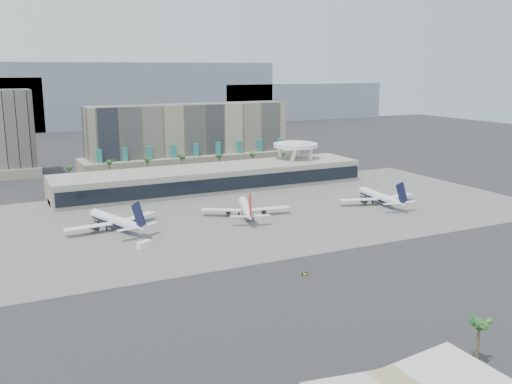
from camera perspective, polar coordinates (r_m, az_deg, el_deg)
name	(u,v)px	position (r m, az deg, el deg)	size (l,w,h in m)	color
ground	(322,244)	(216.78, 6.64, -5.15)	(900.00, 900.00, 0.00)	#232326
apron_pad	(258,211)	(262.83, 0.16, -1.93)	(260.00, 130.00, 0.06)	#5B5B59
mountain_ridge	(115,99)	(659.46, -13.95, 8.97)	(680.00, 60.00, 70.00)	gray
hotel	(190,143)	(371.92, -6.64, 4.86)	(140.00, 30.00, 42.00)	tan
office_tower	(11,138)	(376.10, -23.33, 4.96)	(30.00, 30.00, 52.00)	black
terminal	(213,177)	(310.36, -4.32, 1.49)	(170.00, 32.50, 14.50)	#A9A295
saucer_structure	(295,148)	(337.69, 3.96, 4.43)	(26.00, 26.00, 21.89)	white
palm_row	(202,160)	(344.46, -5.44, 3.23)	(157.80, 2.80, 13.10)	brown
airliner_left	(115,220)	(240.10, -13.96, -2.76)	(40.31, 41.70, 14.92)	white
airliner_centre	(246,208)	(253.66, -1.00, -1.63)	(38.28, 39.57, 14.22)	white
airliner_right	(380,197)	(281.81, 12.26, -0.47)	(40.69, 42.03, 14.51)	white
service_vehicle_a	(144,244)	(214.11, -11.14, -5.17)	(5.17, 2.53, 2.53)	white
service_vehicle_b	(258,217)	(249.12, 0.18, -2.50)	(3.85, 2.20, 1.98)	silver
taxiway_sign	(305,274)	(184.30, 4.90, -8.15)	(2.12, 0.41, 0.96)	black
near_palm_a	(479,330)	(139.02, 21.41, -12.72)	(6.00, 6.00, 10.83)	brown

